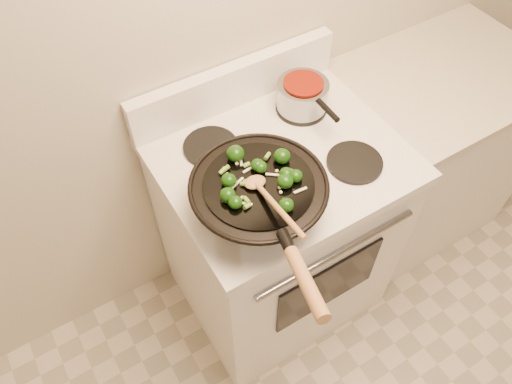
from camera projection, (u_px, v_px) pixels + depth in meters
stove at (277, 231)px, 1.97m from camera, size 0.78×0.67×1.08m
counter_unit at (420, 153)px, 2.25m from camera, size 0.82×0.62×0.91m
wok at (259, 196)px, 1.41m from camera, size 0.39×0.65×0.22m
stirfry at (260, 175)px, 1.37m from camera, size 0.25×0.27×0.05m
wooden_spoon at (268, 197)px, 1.31m from camera, size 0.07×0.28×0.08m
saucepan at (303, 95)px, 1.70m from camera, size 0.18×0.28×0.10m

